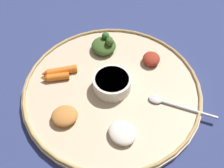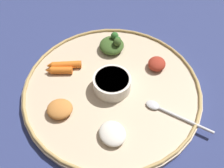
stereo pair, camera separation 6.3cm
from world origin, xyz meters
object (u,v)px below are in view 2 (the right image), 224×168
object	(u,v)px
greens_pile	(112,44)
carrot_near_spoon	(64,65)
spoon	(168,112)
carrot_outer	(59,70)
center_bowl	(112,83)

from	to	relation	value
greens_pile	carrot_near_spoon	world-z (taller)	greens_pile
spoon	carrot_near_spoon	distance (m)	0.30
greens_pile	spoon	bearing A→B (deg)	-165.23
spoon	carrot_outer	world-z (taller)	carrot_outer
spoon	carrot_outer	size ratio (longest dim) A/B	1.77
spoon	greens_pile	distance (m)	0.25
carrot_outer	center_bowl	bearing A→B (deg)	-126.24
spoon	carrot_near_spoon	world-z (taller)	carrot_near_spoon
center_bowl	greens_pile	xyz separation A→B (m)	(0.13, -0.04, -0.00)
center_bowl	carrot_near_spoon	distance (m)	0.15
center_bowl	carrot_near_spoon	xyz separation A→B (m)	(0.10, 0.10, -0.01)
carrot_near_spoon	carrot_outer	distance (m)	0.02
carrot_near_spoon	carrot_outer	bearing A→B (deg)	133.31
carrot_outer	greens_pile	bearing A→B (deg)	-73.61
spoon	carrot_near_spoon	bearing A→B (deg)	44.63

